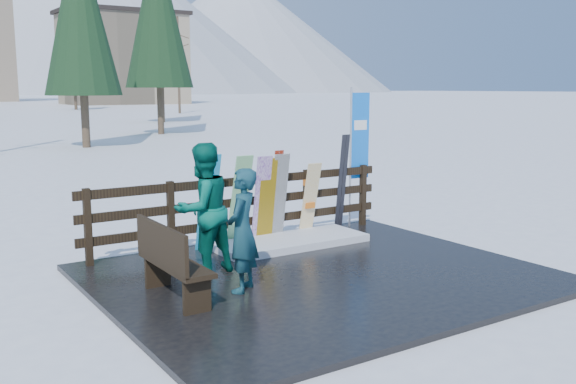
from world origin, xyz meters
TOP-DOWN VIEW (x-y plane):
  - ground at (0.00, 0.00)m, footprint 700.00×700.00m
  - deck at (0.00, 0.00)m, footprint 6.00×5.00m
  - fence at (0.00, 2.20)m, footprint 5.60×0.10m
  - snow_patch at (0.56, 1.60)m, footprint 2.58×1.00m
  - bench at (-2.21, 0.08)m, footprint 0.41×1.50m
  - snowboard_0 at (-0.76, 1.98)m, footprint 0.30×0.42m
  - snowboard_1 at (-0.19, 1.98)m, footprint 0.30×0.45m
  - snowboard_2 at (0.33, 1.98)m, footprint 0.31×0.25m
  - snowboard_3 at (0.23, 1.98)m, footprint 0.28×0.27m
  - snowboard_4 at (0.56, 1.98)m, footprint 0.29×0.27m
  - snowboard_5 at (1.22, 1.98)m, footprint 0.27×0.33m
  - ski_pair_a at (0.54, 2.05)m, footprint 0.16×0.30m
  - ski_pair_b at (1.98, 2.05)m, footprint 0.17×0.23m
  - rental_flag at (2.49, 2.25)m, footprint 0.45×0.04m
  - person_front at (-1.28, -0.07)m, footprint 0.69×0.67m
  - person_back at (-1.37, 0.89)m, footprint 1.04×0.89m

SIDE VIEW (x-z plane):
  - ground at x=0.00m, z-range 0.00..0.00m
  - deck at x=0.00m, z-range 0.00..0.08m
  - snow_patch at x=0.56m, z-range 0.08..0.20m
  - bench at x=-2.21m, z-range 0.11..1.08m
  - snowboard_5 at x=1.22m, z-range 0.08..1.39m
  - fence at x=0.00m, z-range 0.16..1.31m
  - snowboard_2 at x=0.33m, z-range 0.08..1.53m
  - snowboard_3 at x=0.23m, z-range 0.08..1.57m
  - snowboard_4 at x=0.56m, z-range 0.08..1.58m
  - snowboard_1 at x=-0.19m, z-range 0.08..1.61m
  - ski_pair_a at x=0.54m, z-range 0.08..1.64m
  - snowboard_0 at x=-0.76m, z-range 0.08..1.66m
  - person_front at x=-1.28m, z-range 0.08..1.67m
  - ski_pair_b at x=1.98m, z-range 0.08..1.84m
  - person_back at x=-1.37m, z-range 0.08..1.93m
  - rental_flag at x=2.49m, z-range 0.39..2.99m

